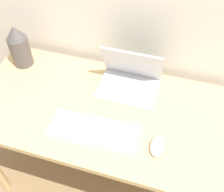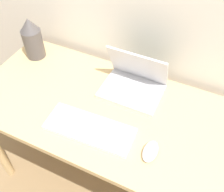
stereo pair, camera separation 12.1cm
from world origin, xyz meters
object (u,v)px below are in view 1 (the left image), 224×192
at_px(laptop, 129,80).
at_px(keyboard, 94,131).
at_px(vase, 19,46).
at_px(mouse, 158,146).

distance_m(laptop, keyboard, 0.34).
xyz_separation_m(laptop, keyboard, (-0.08, -0.33, -0.04)).
height_order(laptop, keyboard, laptop).
bearing_deg(vase, laptop, -1.15).
bearing_deg(mouse, laptop, 123.03).
distance_m(mouse, vase, 0.91).
distance_m(keyboard, mouse, 0.29).
xyz_separation_m(mouse, vase, (-0.84, 0.33, 0.11)).
distance_m(laptop, mouse, 0.38).
height_order(laptop, mouse, laptop).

